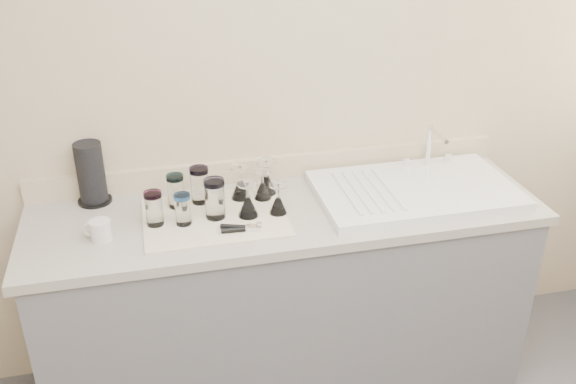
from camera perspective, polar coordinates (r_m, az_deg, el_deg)
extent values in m
cube|color=tan|center=(2.70, -1.59, 8.09)|extent=(3.50, 0.04, 2.50)
cube|color=slate|center=(2.83, -0.11, -9.83)|extent=(2.00, 0.60, 0.86)
cube|color=gray|center=(2.58, -0.12, -1.85)|extent=(2.06, 0.62, 0.04)
cube|color=white|center=(2.73, 11.21, 0.17)|extent=(0.82, 0.50, 0.03)
cylinder|color=silver|center=(2.90, 12.38, 4.11)|extent=(0.02, 0.02, 0.18)
cylinder|color=silver|center=(2.80, 13.22, 4.97)|extent=(0.02, 0.16, 0.02)
cylinder|color=silver|center=(2.89, 10.44, 2.68)|extent=(0.03, 0.03, 0.04)
cylinder|color=silver|center=(2.97, 14.00, 3.02)|extent=(0.03, 0.03, 0.04)
cube|color=white|center=(2.52, -6.54, -2.22)|extent=(0.55, 0.42, 0.01)
cylinder|color=white|center=(2.58, -9.92, -0.08)|extent=(0.07, 0.07, 0.12)
cylinder|color=#2DB2BD|center=(2.55, -10.05, 1.29)|extent=(0.07, 0.07, 0.02)
cylinder|color=white|center=(2.60, -7.84, 0.43)|extent=(0.07, 0.07, 0.13)
cylinder|color=#71409F|center=(2.57, -7.95, 1.93)|extent=(0.08, 0.08, 0.02)
cylinder|color=white|center=(2.47, -11.81, -1.61)|extent=(0.06, 0.06, 0.12)
cylinder|color=#E42D9A|center=(2.44, -11.96, -0.22)|extent=(0.07, 0.07, 0.02)
cylinder|color=white|center=(2.46, -9.31, -1.69)|extent=(0.06, 0.06, 0.11)
cylinder|color=blue|center=(2.43, -9.42, -0.40)|extent=(0.06, 0.06, 0.02)
cylinder|color=white|center=(2.48, -6.51, -0.80)|extent=(0.08, 0.08, 0.14)
cylinder|color=#8F7FCF|center=(2.44, -6.61, 0.85)|extent=(0.08, 0.08, 0.02)
cone|color=white|center=(2.63, -4.22, 0.22)|extent=(0.08, 0.08, 0.07)
cylinder|color=white|center=(2.60, -4.27, 1.53)|extent=(0.01, 0.01, 0.06)
cylinder|color=white|center=(2.58, -4.30, 2.21)|extent=(0.08, 0.08, 0.01)
cone|color=white|center=(2.62, -2.26, 0.11)|extent=(0.07, 0.07, 0.07)
cylinder|color=white|center=(2.59, -2.29, 1.28)|extent=(0.01, 0.01, 0.05)
cylinder|color=white|center=(2.58, -2.30, 1.88)|extent=(0.07, 0.07, 0.01)
cone|color=white|center=(2.49, -3.57, -1.35)|extent=(0.08, 0.08, 0.07)
cylinder|color=white|center=(2.46, -3.61, 0.02)|extent=(0.01, 0.01, 0.06)
cylinder|color=white|center=(2.44, -3.64, 0.73)|extent=(0.08, 0.08, 0.01)
cone|color=white|center=(2.51, -0.89, -1.19)|extent=(0.07, 0.07, 0.07)
cylinder|color=white|center=(2.48, -0.90, 0.01)|extent=(0.01, 0.01, 0.05)
cylinder|color=white|center=(2.47, -0.90, 0.62)|extent=(0.07, 0.07, 0.01)
cone|color=white|center=(2.66, -1.93, 0.67)|extent=(0.08, 0.08, 0.08)
cylinder|color=white|center=(2.63, -1.95, 2.00)|extent=(0.01, 0.01, 0.06)
cylinder|color=white|center=(2.61, -1.96, 2.68)|extent=(0.08, 0.08, 0.01)
cube|color=silver|center=(2.41, -3.10, -3.21)|extent=(0.06, 0.04, 0.02)
cylinder|color=black|center=(2.40, -4.58, -3.36)|extent=(0.12, 0.03, 0.02)
cylinder|color=black|center=(2.42, -4.66, -3.11)|extent=(0.12, 0.06, 0.02)
cylinder|color=silver|center=(2.44, -16.31, -3.29)|extent=(0.10, 0.10, 0.08)
torus|color=silver|center=(2.46, -17.17, -3.22)|extent=(0.06, 0.03, 0.06)
cylinder|color=black|center=(2.74, -16.77, -0.72)|extent=(0.14, 0.14, 0.01)
cylinder|color=black|center=(2.68, -17.13, 1.71)|extent=(0.11, 0.11, 0.25)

